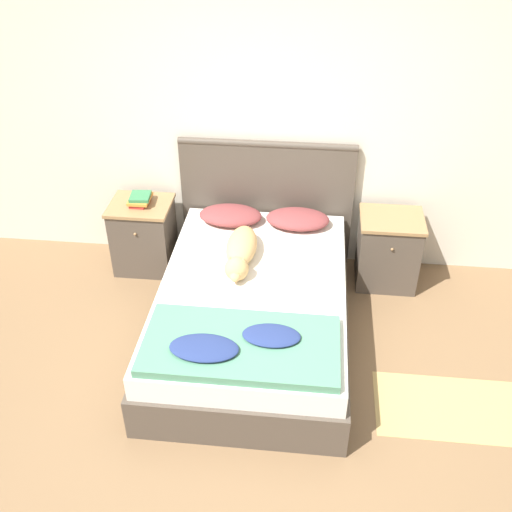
{
  "coord_description": "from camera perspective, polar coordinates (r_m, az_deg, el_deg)",
  "views": [
    {
      "loc": [
        0.32,
        -2.4,
        3.14
      ],
      "look_at": [
        -0.07,
        1.2,
        0.6
      ],
      "focal_mm": 42.0,
      "sensor_mm": 36.0,
      "label": 1
    }
  ],
  "objects": [
    {
      "name": "nightstand_left",
      "position": [
        5.27,
        -10.63,
        1.94
      ],
      "size": [
        0.51,
        0.45,
        0.63
      ],
      "color": "#4C4238",
      "rests_on": "ground_plane"
    },
    {
      "name": "bed",
      "position": [
        4.48,
        -0.28,
        -5.25
      ],
      "size": [
        1.39,
        2.08,
        0.5
      ],
      "color": "#4C4238",
      "rests_on": "ground_plane"
    },
    {
      "name": "book_stack",
      "position": [
        5.09,
        -10.99,
        5.35
      ],
      "size": [
        0.18,
        0.23,
        0.08
      ],
      "color": "#AD2D28",
      "rests_on": "nightstand_left"
    },
    {
      "name": "rug",
      "position": [
        4.34,
        18.21,
        -13.59
      ],
      "size": [
        1.04,
        0.56,
        0.0
      ],
      "color": "tan",
      "rests_on": "ground_plane"
    },
    {
      "name": "dog",
      "position": [
        4.51,
        -1.46,
        0.49
      ],
      "size": [
        0.23,
        0.75,
        0.19
      ],
      "color": "tan",
      "rests_on": "bed"
    },
    {
      "name": "nightstand_right",
      "position": [
        5.11,
        12.44,
        0.57
      ],
      "size": [
        0.51,
        0.45,
        0.63
      ],
      "color": "#4C4238",
      "rests_on": "ground_plane"
    },
    {
      "name": "wall_back",
      "position": [
        4.91,
        1.98,
        12.68
      ],
      "size": [
        9.0,
        0.06,
        2.55
      ],
      "color": "beige",
      "rests_on": "ground_plane"
    },
    {
      "name": "quilt",
      "position": [
        3.78,
        -1.59,
        -8.48
      ],
      "size": [
        1.23,
        0.63,
        0.1
      ],
      "color": "#4C8466",
      "rests_on": "bed"
    },
    {
      "name": "pillow_right",
      "position": [
        4.94,
        3.99,
        3.53
      ],
      "size": [
        0.52,
        0.33,
        0.12
      ],
      "color": "brown",
      "rests_on": "bed"
    },
    {
      "name": "ground_plane",
      "position": [
        3.96,
        -0.93,
        -17.37
      ],
      "size": [
        16.0,
        16.0,
        0.0
      ],
      "primitive_type": "plane",
      "color": "brown"
    },
    {
      "name": "pillow_left",
      "position": [
        4.99,
        -2.44,
        3.9
      ],
      "size": [
        0.52,
        0.33,
        0.12
      ],
      "color": "brown",
      "rests_on": "bed"
    },
    {
      "name": "headboard",
      "position": [
        5.15,
        1.02,
        5.33
      ],
      "size": [
        1.47,
        0.06,
        1.14
      ],
      "color": "#4C4238",
      "rests_on": "ground_plane"
    }
  ]
}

